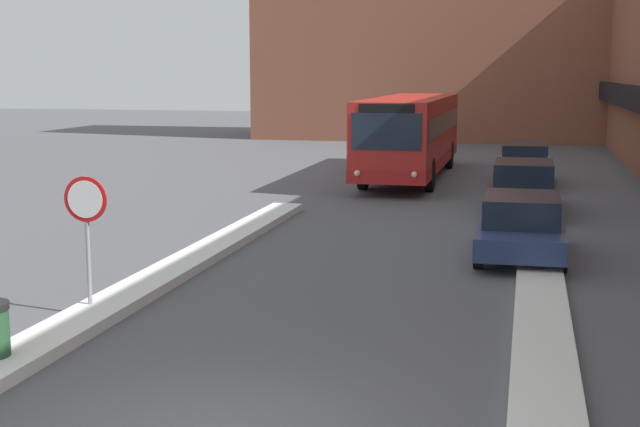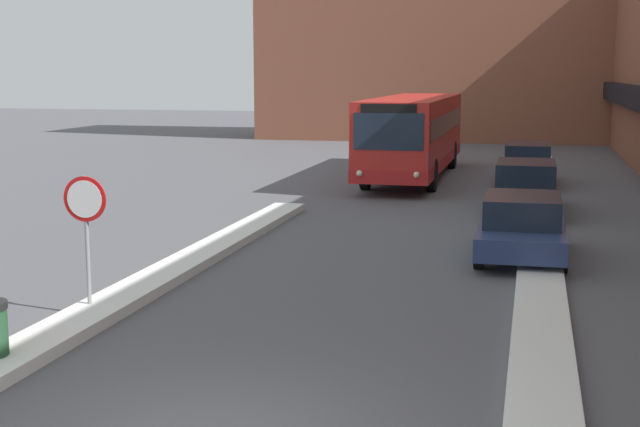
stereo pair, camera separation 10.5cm
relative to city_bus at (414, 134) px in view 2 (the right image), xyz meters
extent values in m
cube|color=brown|center=(1.09, 21.30, 5.39)|extent=(26.00, 8.00, 14.19)
cube|color=silver|center=(-2.51, -17.67, -1.61)|extent=(0.90, 17.71, 0.19)
cube|color=silver|center=(4.69, -17.86, -1.63)|extent=(0.90, 18.05, 0.16)
cube|color=red|center=(0.00, 0.01, 0.08)|extent=(2.55, 12.32, 2.61)
cube|color=red|center=(0.00, 0.01, -0.99)|extent=(2.57, 12.34, 0.46)
cube|color=#192333|center=(0.00, 0.01, 0.45)|extent=(2.58, 11.34, 0.72)
cube|color=#192333|center=(0.00, -6.17, 0.47)|extent=(2.25, 0.03, 1.17)
cube|color=black|center=(0.00, -6.17, 1.20)|extent=(1.79, 0.03, 0.28)
sphere|color=#F2EAC6|center=(-0.92, -6.18, -0.87)|extent=(0.20, 0.20, 0.20)
sphere|color=#F2EAC6|center=(0.92, -6.18, -0.87)|extent=(0.20, 0.20, 0.20)
cylinder|color=black|center=(-1.16, -3.81, -1.14)|extent=(0.28, 1.14, 1.14)
cylinder|color=black|center=(1.16, -3.81, -1.14)|extent=(0.28, 1.14, 1.14)
cylinder|color=black|center=(-1.16, 3.83, -1.14)|extent=(0.28, 1.14, 1.14)
cylinder|color=black|center=(1.16, 3.83, -1.14)|extent=(0.28, 1.14, 1.14)
cube|color=navy|center=(4.29, -14.30, -1.19)|extent=(1.84, 4.25, 0.48)
cube|color=#192333|center=(4.29, -14.20, -0.64)|extent=(1.62, 2.34, 0.62)
cylinder|color=black|center=(5.13, -15.62, -1.37)|extent=(0.20, 0.68, 0.68)
cylinder|color=black|center=(3.45, -15.62, -1.37)|extent=(0.20, 0.68, 0.68)
cylinder|color=black|center=(5.13, -12.99, -1.37)|extent=(0.20, 0.68, 0.68)
cylinder|color=black|center=(3.45, -12.99, -1.37)|extent=(0.20, 0.68, 0.68)
cube|color=black|center=(4.29, -7.59, -1.18)|extent=(1.89, 4.65, 0.55)
cube|color=#192333|center=(4.29, -7.47, -0.57)|extent=(1.66, 2.56, 0.66)
cylinder|color=black|center=(5.16, -9.03, -1.39)|extent=(0.20, 0.63, 0.63)
cylinder|color=black|center=(3.43, -9.03, -1.39)|extent=(0.20, 0.63, 0.63)
cylinder|color=black|center=(5.16, -6.14, -1.39)|extent=(0.20, 0.63, 0.63)
cylinder|color=black|center=(3.43, -6.14, -1.39)|extent=(0.20, 0.63, 0.63)
cube|color=silver|center=(4.29, -0.99, -1.17)|extent=(1.79, 4.82, 0.55)
cube|color=#192333|center=(4.29, -0.87, -0.56)|extent=(1.58, 2.65, 0.67)
cylinder|color=black|center=(5.11, -2.48, -1.38)|extent=(0.20, 0.65, 0.65)
cylinder|color=black|center=(3.48, -2.48, -1.38)|extent=(0.20, 0.65, 0.65)
cylinder|color=black|center=(5.11, 0.51, -1.38)|extent=(0.20, 0.65, 0.65)
cylinder|color=black|center=(3.48, 0.51, -1.38)|extent=(0.20, 0.65, 0.65)
cylinder|color=gray|center=(-2.71, -20.78, -0.53)|extent=(0.07, 0.07, 2.36)
cylinder|color=red|center=(-2.71, -20.80, 0.27)|extent=(0.76, 0.03, 0.76)
cylinder|color=white|center=(-2.71, -20.82, 0.27)|extent=(0.62, 0.02, 0.62)
camera|label=1|loc=(4.35, -34.06, 2.35)|focal=50.00mm
camera|label=2|loc=(4.46, -34.04, 2.35)|focal=50.00mm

